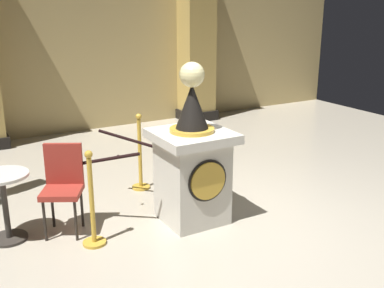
{
  "coord_description": "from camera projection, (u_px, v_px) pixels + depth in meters",
  "views": [
    {
      "loc": [
        -2.79,
        -3.78,
        2.37
      ],
      "look_at": [
        -0.39,
        0.43,
        0.9
      ],
      "focal_mm": 43.44,
      "sensor_mm": 36.0,
      "label": 1
    }
  ],
  "objects": [
    {
      "name": "ground_plane",
      "position": [
        242.0,
        226.0,
        5.16
      ],
      "size": [
        11.68,
        11.68,
        0.0
      ],
      "primitive_type": "plane",
      "color": "#B2A893"
    },
    {
      "name": "back_wall",
      "position": [
        92.0,
        36.0,
        8.77
      ],
      "size": [
        11.68,
        0.16,
        3.57
      ],
      "primitive_type": "cube",
      "color": "tan",
      "rests_on": "ground_plane"
    },
    {
      "name": "pedestal_clock",
      "position": [
        192.0,
        163.0,
        5.13
      ],
      "size": [
        0.81,
        0.81,
        1.8
      ],
      "color": "beige",
      "rests_on": "ground_plane"
    },
    {
      "name": "stanchion_near",
      "position": [
        140.0,
        163.0,
        6.12
      ],
      "size": [
        0.24,
        0.24,
        1.03
      ],
      "color": "gold",
      "rests_on": "ground_plane"
    },
    {
      "name": "stanchion_far",
      "position": [
        92.0,
        213.0,
        4.68
      ],
      "size": [
        0.24,
        0.24,
        1.01
      ],
      "color": "gold",
      "rests_on": "ground_plane"
    },
    {
      "name": "velvet_rope",
      "position": [
        118.0,
        149.0,
        5.28
      ],
      "size": [
        1.12,
        1.12,
        0.22
      ],
      "color": "black"
    },
    {
      "name": "column_right",
      "position": [
        196.0,
        38.0,
        9.52
      ],
      "size": [
        0.76,
        0.76,
        3.43
      ],
      "color": "black",
      "rests_on": "ground_plane"
    },
    {
      "name": "cafe_table",
      "position": [
        4.0,
        198.0,
        4.74
      ],
      "size": [
        0.54,
        0.54,
        0.73
      ],
      "color": "#332D28",
      "rests_on": "ground_plane"
    },
    {
      "name": "cafe_chair_red",
      "position": [
        63.0,
        181.0,
        4.91
      ],
      "size": [
        0.54,
        0.54,
        0.96
      ],
      "color": "black",
      "rests_on": "ground_plane"
    }
  ]
}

